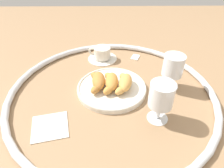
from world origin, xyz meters
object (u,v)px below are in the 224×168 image
(croissant_small, at_px, (111,82))
(croissant_extra, at_px, (98,81))
(juice_glass_left, at_px, (173,67))
(juice_glass_right, at_px, (161,97))
(pastry_plate, at_px, (112,88))
(croissant_large, at_px, (125,83))
(sugar_packet, at_px, (135,57))
(coffee_cup_near, at_px, (102,54))
(folded_napkin, at_px, (50,126))

(croissant_small, height_order, croissant_extra, same)
(juice_glass_left, bearing_deg, juice_glass_right, 154.89)
(pastry_plate, bearing_deg, croissant_small, 87.78)
(pastry_plate, bearing_deg, croissant_large, -97.05)
(croissant_extra, bearing_deg, juice_glass_left, -87.94)
(juice_glass_right, bearing_deg, sugar_packet, 4.37)
(pastry_plate, relative_size, croissant_large, 1.95)
(coffee_cup_near, relative_size, folded_napkin, 1.24)
(sugar_packet, bearing_deg, croissant_large, -172.79)
(croissant_small, distance_m, folded_napkin, 0.27)
(croissant_large, distance_m, juice_glass_left, 0.18)
(pastry_plate, distance_m, juice_glass_right, 0.22)
(coffee_cup_near, height_order, folded_napkin, coffee_cup_near)
(croissant_small, xyz_separation_m, croissant_extra, (0.01, 0.05, 0.00))
(croissant_large, relative_size, juice_glass_left, 0.96)
(croissant_small, xyz_separation_m, juice_glass_left, (0.02, -0.23, 0.05))
(croissant_extra, bearing_deg, pastry_plate, -96.68)
(pastry_plate, height_order, folded_napkin, pastry_plate)
(croissant_small, distance_m, croissant_extra, 0.05)
(coffee_cup_near, distance_m, juice_glass_right, 0.43)
(croissant_large, height_order, sugar_packet, croissant_large)
(juice_glass_left, bearing_deg, croissant_extra, 92.06)
(croissant_small, bearing_deg, coffee_cup_near, 9.67)
(juice_glass_left, bearing_deg, coffee_cup_near, 50.43)
(coffee_cup_near, bearing_deg, sugar_packet, -85.47)
(croissant_small, height_order, juice_glass_left, juice_glass_left)
(sugar_packet, height_order, folded_napkin, sugar_packet)
(coffee_cup_near, xyz_separation_m, folded_napkin, (-0.41, 0.15, -0.02))
(pastry_plate, xyz_separation_m, croissant_large, (-0.01, -0.05, 0.03))
(croissant_extra, relative_size, juice_glass_right, 0.98)
(croissant_extra, relative_size, folded_napkin, 1.24)
(juice_glass_left, bearing_deg, folded_napkin, 115.04)
(juice_glass_left, bearing_deg, sugar_packet, 24.70)
(croissant_large, relative_size, croissant_small, 0.98)
(croissant_extra, relative_size, sugar_packet, 2.74)
(juice_glass_left, bearing_deg, croissant_large, 97.08)
(croissant_small, height_order, sugar_packet, croissant_small)
(croissant_large, height_order, folded_napkin, croissant_large)
(croissant_small, distance_m, juice_glass_right, 0.22)
(juice_glass_right, distance_m, sugar_packet, 0.41)
(croissant_small, bearing_deg, folded_napkin, 132.92)
(croissant_large, bearing_deg, croissant_extra, 83.14)
(croissant_extra, xyz_separation_m, sugar_packet, (0.24, -0.17, -0.04))
(croissant_extra, bearing_deg, sugar_packet, -34.83)
(croissant_large, bearing_deg, juice_glass_left, -82.92)
(sugar_packet, relative_size, folded_napkin, 0.45)
(croissant_small, distance_m, sugar_packet, 0.28)
(croissant_large, xyz_separation_m, croissant_small, (0.01, 0.05, 0.00))
(croissant_extra, xyz_separation_m, folded_napkin, (-0.19, 0.14, -0.04))
(pastry_plate, relative_size, croissant_extra, 1.91)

